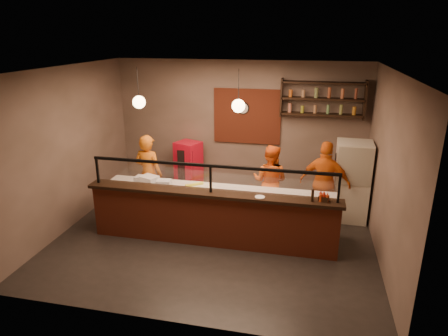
% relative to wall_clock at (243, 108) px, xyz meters
% --- Properties ---
extents(floor, '(6.00, 6.00, 0.00)m').
position_rel_wall_clock_xyz_m(floor, '(-0.10, -2.46, -2.10)').
color(floor, black).
rests_on(floor, ground).
extents(ceiling, '(6.00, 6.00, 0.00)m').
position_rel_wall_clock_xyz_m(ceiling, '(-0.10, -2.46, 1.10)').
color(ceiling, '#3A322D').
rests_on(ceiling, wall_back).
extents(wall_back, '(6.00, 0.00, 6.00)m').
position_rel_wall_clock_xyz_m(wall_back, '(-0.10, 0.04, -0.50)').
color(wall_back, '#7B645A').
rests_on(wall_back, floor).
extents(wall_left, '(0.00, 5.00, 5.00)m').
position_rel_wall_clock_xyz_m(wall_left, '(-3.10, -2.46, -0.50)').
color(wall_left, '#7B645A').
rests_on(wall_left, floor).
extents(wall_right, '(0.00, 5.00, 5.00)m').
position_rel_wall_clock_xyz_m(wall_right, '(2.90, -2.46, -0.50)').
color(wall_right, '#7B645A').
rests_on(wall_right, floor).
extents(wall_front, '(6.00, 0.00, 6.00)m').
position_rel_wall_clock_xyz_m(wall_front, '(-0.10, -4.96, -0.50)').
color(wall_front, '#7B645A').
rests_on(wall_front, floor).
extents(brick_patch, '(1.60, 0.04, 1.30)m').
position_rel_wall_clock_xyz_m(brick_patch, '(0.10, 0.01, -0.20)').
color(brick_patch, maroon).
rests_on(brick_patch, wall_back).
extents(service_counter, '(4.60, 0.25, 1.00)m').
position_rel_wall_clock_xyz_m(service_counter, '(-0.10, -2.76, -1.60)').
color(service_counter, maroon).
rests_on(service_counter, floor).
extents(counter_ledge, '(4.70, 0.37, 0.06)m').
position_rel_wall_clock_xyz_m(counter_ledge, '(-0.10, -2.76, -1.07)').
color(counter_ledge, black).
rests_on(counter_ledge, service_counter).
extents(worktop_cabinet, '(4.60, 0.75, 0.85)m').
position_rel_wall_clock_xyz_m(worktop_cabinet, '(-0.10, -2.26, -1.68)').
color(worktop_cabinet, gray).
rests_on(worktop_cabinet, floor).
extents(worktop, '(4.60, 0.75, 0.05)m').
position_rel_wall_clock_xyz_m(worktop, '(-0.10, -2.26, -1.23)').
color(worktop, silver).
rests_on(worktop, worktop_cabinet).
extents(sneeze_guard, '(4.50, 0.05, 0.52)m').
position_rel_wall_clock_xyz_m(sneeze_guard, '(-0.10, -2.76, -0.73)').
color(sneeze_guard, white).
rests_on(sneeze_guard, counter_ledge).
extents(wall_shelving, '(1.84, 0.28, 0.85)m').
position_rel_wall_clock_xyz_m(wall_shelving, '(1.80, -0.14, 0.30)').
color(wall_shelving, black).
rests_on(wall_shelving, wall_back).
extents(wall_clock, '(0.30, 0.04, 0.30)m').
position_rel_wall_clock_xyz_m(wall_clock, '(0.00, 0.00, 0.00)').
color(wall_clock, black).
rests_on(wall_clock, wall_back).
extents(pendant_left, '(0.24, 0.24, 0.77)m').
position_rel_wall_clock_xyz_m(pendant_left, '(-1.60, -2.26, 0.45)').
color(pendant_left, black).
rests_on(pendant_left, ceiling).
extents(pendant_right, '(0.24, 0.24, 0.77)m').
position_rel_wall_clock_xyz_m(pendant_right, '(0.30, -2.26, 0.45)').
color(pendant_right, black).
rests_on(pendant_right, ceiling).
extents(cook_left, '(0.70, 0.52, 1.75)m').
position_rel_wall_clock_xyz_m(cook_left, '(-1.78, -1.63, -1.22)').
color(cook_left, '#CD6713').
rests_on(cook_left, floor).
extents(cook_mid, '(0.89, 0.76, 1.59)m').
position_rel_wall_clock_xyz_m(cook_mid, '(0.82, -1.28, -1.31)').
color(cook_mid, '#E75B15').
rests_on(cook_mid, floor).
extents(cook_right, '(1.09, 0.62, 1.75)m').
position_rel_wall_clock_xyz_m(cook_right, '(1.95, -1.37, -1.23)').
color(cook_right, '#D35C13').
rests_on(cook_right, floor).
extents(fridge, '(0.72, 0.68, 1.69)m').
position_rel_wall_clock_xyz_m(fridge, '(2.50, -1.06, -1.25)').
color(fridge, beige).
rests_on(fridge, floor).
extents(red_cooler, '(0.69, 0.67, 1.27)m').
position_rel_wall_clock_xyz_m(red_cooler, '(-1.29, -0.31, -1.46)').
color(red_cooler, red).
rests_on(red_cooler, floor).
extents(pizza_dough, '(0.62, 0.62, 0.01)m').
position_rel_wall_clock_xyz_m(pizza_dough, '(-0.43, -2.26, -1.19)').
color(pizza_dough, '#F1ECCC').
rests_on(pizza_dough, worktop).
extents(prep_tub_a, '(0.40, 0.37, 0.17)m').
position_rel_wall_clock_xyz_m(prep_tub_a, '(-1.51, -2.23, -1.12)').
color(prep_tub_a, white).
rests_on(prep_tub_a, worktop).
extents(prep_tub_b, '(0.29, 0.24, 0.14)m').
position_rel_wall_clock_xyz_m(prep_tub_b, '(-1.68, -2.20, -1.13)').
color(prep_tub_b, silver).
rests_on(prep_tub_b, worktop).
extents(prep_tub_c, '(0.29, 0.25, 0.14)m').
position_rel_wall_clock_xyz_m(prep_tub_c, '(-1.17, -2.31, -1.13)').
color(prep_tub_c, silver).
rests_on(prep_tub_c, worktop).
extents(rolling_pin, '(0.34, 0.28, 0.06)m').
position_rel_wall_clock_xyz_m(rolling_pin, '(-0.59, -2.15, -1.17)').
color(rolling_pin, yellow).
rests_on(rolling_pin, worktop).
extents(condiment_caddy, '(0.19, 0.16, 0.09)m').
position_rel_wall_clock_xyz_m(condiment_caddy, '(1.89, -2.74, -0.99)').
color(condiment_caddy, black).
rests_on(condiment_caddy, counter_ledge).
extents(pepper_mill, '(0.05, 0.05, 0.22)m').
position_rel_wall_clock_xyz_m(pepper_mill, '(1.69, -2.80, -0.93)').
color(pepper_mill, black).
rests_on(pepper_mill, counter_ledge).
extents(small_plate, '(0.22, 0.22, 0.01)m').
position_rel_wall_clock_xyz_m(small_plate, '(0.80, -2.81, -1.03)').
color(small_plate, silver).
rests_on(small_plate, counter_ledge).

